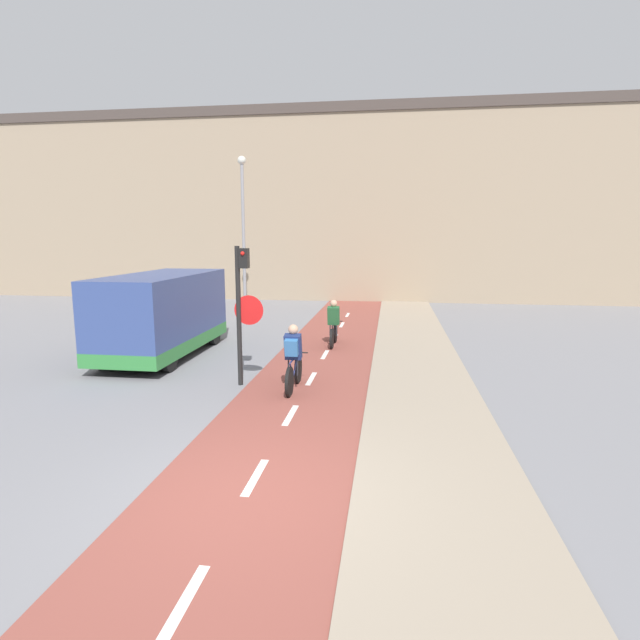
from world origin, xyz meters
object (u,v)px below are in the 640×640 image
(cyclist_near, at_px, (293,359))
(cyclist_far, at_px, (334,325))
(traffic_light_pole, at_px, (242,300))
(street_lamp_far, at_px, (243,219))
(van, at_px, (163,316))

(cyclist_near, xyz_separation_m, cyclist_far, (0.35, 4.69, -0.05))
(traffic_light_pole, height_order, cyclist_far, traffic_light_pole)
(cyclist_far, bearing_deg, cyclist_near, -94.33)
(street_lamp_far, xyz_separation_m, cyclist_near, (4.37, -11.02, -3.44))
(cyclist_far, bearing_deg, traffic_light_pole, -109.45)
(cyclist_near, distance_m, cyclist_far, 4.70)
(cyclist_near, height_order, cyclist_far, cyclist_near)
(traffic_light_pole, distance_m, cyclist_far, 4.88)
(traffic_light_pole, bearing_deg, cyclist_far, 70.55)
(cyclist_near, bearing_deg, van, 147.60)
(traffic_light_pole, xyz_separation_m, street_lamp_far, (-3.15, 10.76, 2.19))
(traffic_light_pole, bearing_deg, street_lamp_far, 106.33)
(cyclist_far, bearing_deg, van, -157.35)
(traffic_light_pole, bearing_deg, cyclist_near, -11.91)
(street_lamp_far, xyz_separation_m, cyclist_far, (4.72, -6.33, -3.49))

